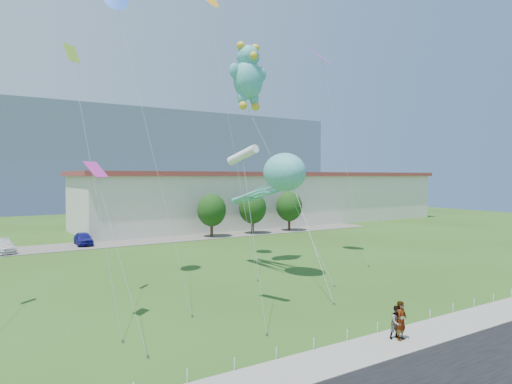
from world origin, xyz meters
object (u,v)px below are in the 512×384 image
teddy_bear_kite (248,75)px  warehouse (272,198)px  pedestrian_left (401,321)px  pedestrian_right (397,322)px  octopus_kite (276,181)px  parked_car_white (4,246)px  parked_car_blue (83,238)px

teddy_bear_kite → warehouse: bearing=52.2°
pedestrian_left → pedestrian_right: pedestrian_left is taller
pedestrian_right → octopus_kite: octopus_kite is taller
pedestrian_left → pedestrian_right: 0.23m
parked_car_white → pedestrian_right: bearing=-73.3°
parked_car_white → parked_car_blue: size_ratio=1.06×
pedestrian_right → parked_car_white: size_ratio=0.35×
parked_car_white → teddy_bear_kite: (16.90, -18.51, 15.32)m
pedestrian_right → parked_car_blue: pedestrian_right is taller
warehouse → octopus_kite: octopus_kite is taller
warehouse → pedestrian_left: 53.14m
parked_car_white → parked_car_blue: bearing=3.7°
pedestrian_left → teddy_bear_kite: bearing=67.1°
pedestrian_right → parked_car_white: (-13.53, 37.07, -0.17)m
warehouse → parked_car_white: warehouse is taller
teddy_bear_kite → pedestrian_left: bearing=-100.0°
pedestrian_left → teddy_bear_kite: 24.25m
pedestrian_right → parked_car_white: bearing=122.5°
parked_car_blue → warehouse: bearing=18.5°
parked_car_white → warehouse: bearing=10.5°
warehouse → pedestrian_right: (-25.10, -46.57, -3.26)m
octopus_kite → parked_car_white: bearing=127.2°
warehouse → teddy_bear_kite: (-21.73, -28.01, 11.89)m
pedestrian_left → octopus_kite: bearing=64.2°
parked_car_blue → octopus_kite: (9.32, -23.39, 6.47)m
teddy_bear_kite → octopus_kite: bearing=-88.5°
parked_car_white → octopus_kite: bearing=-56.2°
pedestrian_left → parked_car_blue: (-5.90, 38.21, -0.23)m
pedestrian_right → octopus_kite: bearing=89.2°
warehouse → octopus_kite: (-21.63, -31.94, 3.11)m
octopus_kite → teddy_bear_kite: size_ratio=0.75×
parked_car_white → octopus_kite: octopus_kite is taller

